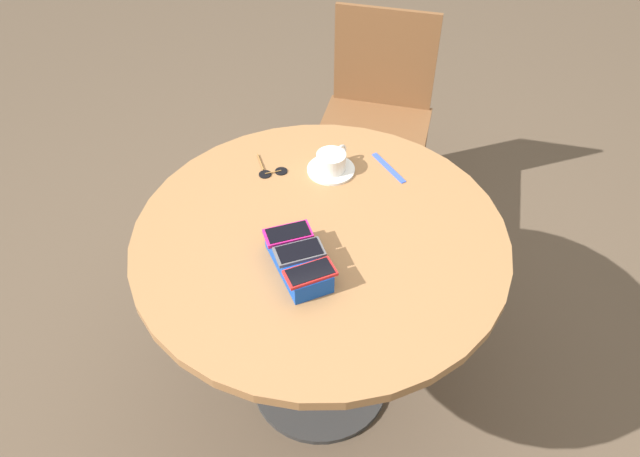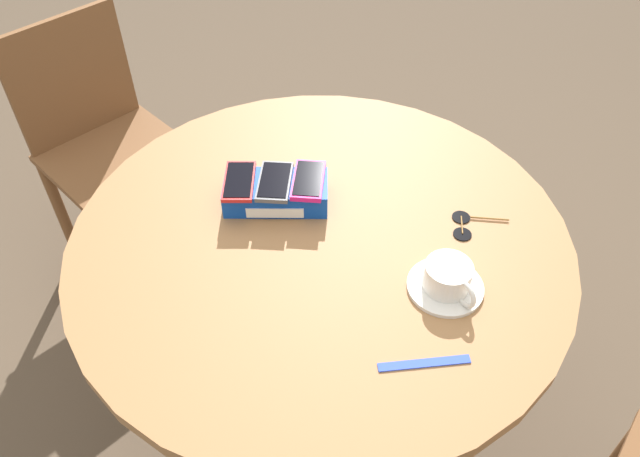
{
  "view_description": "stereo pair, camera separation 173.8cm",
  "coord_description": "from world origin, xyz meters",
  "px_view_note": "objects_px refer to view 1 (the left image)",
  "views": [
    {
      "loc": [
        -1.12,
        0.35,
        1.9
      ],
      "look_at": [
        0.0,
        0.0,
        0.75
      ],
      "focal_mm": 35.0,
      "sensor_mm": 36.0,
      "label": 1
    },
    {
      "loc": [
        0.09,
        -0.86,
        1.63
      ],
      "look_at": [
        0.0,
        0.0,
        0.75
      ],
      "focal_mm": 35.0,
      "sensor_mm": 36.0,
      "label": 2
    }
  ],
  "objects_px": {
    "round_table": "(320,265)",
    "chair_far_side": "(376,120)",
    "sunglasses": "(272,171)",
    "phone_box": "(298,261)",
    "phone_red": "(310,273)",
    "phone_gray": "(299,252)",
    "coffee_cup": "(332,161)",
    "phone_magenta": "(288,234)",
    "saucer": "(331,170)",
    "lanyard_strap": "(389,168)"
  },
  "relations": [
    {
      "from": "phone_box",
      "to": "phone_gray",
      "type": "xyz_separation_m",
      "value": [
        -0.0,
        -0.0,
        0.03
      ]
    },
    {
      "from": "phone_magenta",
      "to": "coffee_cup",
      "type": "xyz_separation_m",
      "value": [
        0.28,
        -0.21,
        -0.03
      ]
    },
    {
      "from": "phone_box",
      "to": "coffee_cup",
      "type": "xyz_separation_m",
      "value": [
        0.35,
        -0.2,
        0.01
      ]
    },
    {
      "from": "round_table",
      "to": "coffee_cup",
      "type": "xyz_separation_m",
      "value": [
        0.25,
        -0.11,
        0.16
      ]
    },
    {
      "from": "chair_far_side",
      "to": "phone_red",
      "type": "bearing_deg",
      "value": 149.95
    },
    {
      "from": "phone_magenta",
      "to": "chair_far_side",
      "type": "height_order",
      "value": "chair_far_side"
    },
    {
      "from": "round_table",
      "to": "sunglasses",
      "type": "bearing_deg",
      "value": 11.41
    },
    {
      "from": "round_table",
      "to": "chair_far_side",
      "type": "relative_size",
      "value": 1.16
    },
    {
      "from": "phone_gray",
      "to": "phone_magenta",
      "type": "relative_size",
      "value": 1.02
    },
    {
      "from": "phone_magenta",
      "to": "saucer",
      "type": "bearing_deg",
      "value": -36.61
    },
    {
      "from": "saucer",
      "to": "coffee_cup",
      "type": "relative_size",
      "value": 1.32
    },
    {
      "from": "saucer",
      "to": "lanyard_strap",
      "type": "distance_m",
      "value": 0.17
    },
    {
      "from": "phone_box",
      "to": "phone_red",
      "type": "height_order",
      "value": "phone_red"
    },
    {
      "from": "sunglasses",
      "to": "chair_far_side",
      "type": "distance_m",
      "value": 0.8
    },
    {
      "from": "sunglasses",
      "to": "phone_red",
      "type": "bearing_deg",
      "value": 177.4
    },
    {
      "from": "phone_red",
      "to": "chair_far_side",
      "type": "distance_m",
      "value": 1.18
    },
    {
      "from": "phone_magenta",
      "to": "sunglasses",
      "type": "distance_m",
      "value": 0.33
    },
    {
      "from": "phone_magenta",
      "to": "round_table",
      "type": "bearing_deg",
      "value": -70.55
    },
    {
      "from": "phone_box",
      "to": "saucer",
      "type": "relative_size",
      "value": 1.57
    },
    {
      "from": "sunglasses",
      "to": "phone_gray",
      "type": "bearing_deg",
      "value": 176.12
    },
    {
      "from": "phone_gray",
      "to": "coffee_cup",
      "type": "distance_m",
      "value": 0.4
    },
    {
      "from": "phone_gray",
      "to": "chair_far_side",
      "type": "relative_size",
      "value": 0.14
    },
    {
      "from": "round_table",
      "to": "phone_gray",
      "type": "height_order",
      "value": "phone_gray"
    },
    {
      "from": "phone_box",
      "to": "chair_far_side",
      "type": "relative_size",
      "value": 0.26
    },
    {
      "from": "phone_box",
      "to": "lanyard_strap",
      "type": "height_order",
      "value": "phone_box"
    },
    {
      "from": "phone_box",
      "to": "phone_magenta",
      "type": "bearing_deg",
      "value": 5.98
    },
    {
      "from": "round_table",
      "to": "sunglasses",
      "type": "relative_size",
      "value": 8.72
    },
    {
      "from": "phone_magenta",
      "to": "phone_red",
      "type": "bearing_deg",
      "value": -173.76
    },
    {
      "from": "round_table",
      "to": "chair_far_side",
      "type": "height_order",
      "value": "chair_far_side"
    },
    {
      "from": "coffee_cup",
      "to": "chair_far_side",
      "type": "relative_size",
      "value": 0.12
    },
    {
      "from": "round_table",
      "to": "phone_box",
      "type": "bearing_deg",
      "value": 138.94
    },
    {
      "from": "lanyard_strap",
      "to": "saucer",
      "type": "bearing_deg",
      "value": 76.4
    },
    {
      "from": "lanyard_strap",
      "to": "sunglasses",
      "type": "distance_m",
      "value": 0.35
    },
    {
      "from": "phone_box",
      "to": "coffee_cup",
      "type": "height_order",
      "value": "coffee_cup"
    },
    {
      "from": "sunglasses",
      "to": "chair_far_side",
      "type": "relative_size",
      "value": 0.13
    },
    {
      "from": "chair_far_side",
      "to": "saucer",
      "type": "bearing_deg",
      "value": 146.18
    },
    {
      "from": "phone_box",
      "to": "sunglasses",
      "type": "xyz_separation_m",
      "value": [
        0.39,
        -0.03,
        -0.03
      ]
    },
    {
      "from": "phone_box",
      "to": "saucer",
      "type": "height_order",
      "value": "phone_box"
    },
    {
      "from": "phone_box",
      "to": "phone_magenta",
      "type": "distance_m",
      "value": 0.08
    },
    {
      "from": "lanyard_strap",
      "to": "chair_far_side",
      "type": "bearing_deg",
      "value": -19.21
    },
    {
      "from": "phone_box",
      "to": "coffee_cup",
      "type": "bearing_deg",
      "value": -30.15
    },
    {
      "from": "phone_gray",
      "to": "chair_far_side",
      "type": "bearing_deg",
      "value": -32.25
    },
    {
      "from": "phone_gray",
      "to": "coffee_cup",
      "type": "bearing_deg",
      "value": -29.75
    },
    {
      "from": "phone_red",
      "to": "phone_gray",
      "type": "xyz_separation_m",
      "value": [
        0.07,
        0.01,
        0.0
      ]
    },
    {
      "from": "saucer",
      "to": "sunglasses",
      "type": "xyz_separation_m",
      "value": [
        0.05,
        0.17,
        -0.0
      ]
    },
    {
      "from": "phone_gray",
      "to": "chair_far_side",
      "type": "height_order",
      "value": "chair_far_side"
    },
    {
      "from": "phone_box",
      "to": "phone_gray",
      "type": "height_order",
      "value": "phone_gray"
    },
    {
      "from": "coffee_cup",
      "to": "phone_gray",
      "type": "bearing_deg",
      "value": 150.25
    },
    {
      "from": "round_table",
      "to": "phone_red",
      "type": "distance_m",
      "value": 0.27
    },
    {
      "from": "phone_box",
      "to": "phone_magenta",
      "type": "xyz_separation_m",
      "value": [
        0.07,
        0.01,
        0.03
      ]
    }
  ]
}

